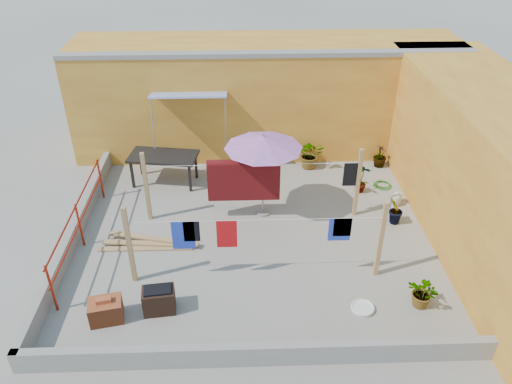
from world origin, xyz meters
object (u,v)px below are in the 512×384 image
Objects in this scene: patio_umbrella at (263,143)px; plant_back_a at (310,154)px; green_hose at (382,185)px; brick_stack at (106,310)px; brazier at (159,300)px; white_basin at (363,308)px; water_jug_a at (397,198)px; outdoor_table at (163,158)px; water_jug_b at (395,201)px.

patio_umbrella is 2.73× the size of plant_back_a.
plant_back_a reaches higher than green_hose.
brick_stack is 0.98m from brazier.
water_jug_a reaches higher than white_basin.
green_hose is 0.56× the size of plant_back_a.
brazier is (0.45, -4.77, -0.49)m from outdoor_table.
patio_umbrella is at bearing -31.75° from outdoor_table.
water_jug_b is at bearing 32.02° from brazier.
brazier is at bearing -123.75° from patio_umbrella.
patio_umbrella is at bearing -173.79° from water_jug_a.
water_jug_b is (-0.11, -0.14, 0.01)m from water_jug_a.
brick_stack is 2.07× the size of water_jug_b.
green_hose is at bearing 93.09° from water_jug_b.
outdoor_table is at bearing 148.25° from patio_umbrella.
patio_umbrella is at bearing 47.63° from brick_stack.
plant_back_a is at bearing 132.53° from water_jug_b.
patio_umbrella is 4.18m from brazier.
outdoor_table is 6.59m from white_basin.
outdoor_table is at bearing 84.16° from brick_stack.
brazier is 1.42× the size of white_basin.
brick_stack is 1.06× the size of brazier.
green_hose is at bearing 20.06° from patio_umbrella.
patio_umbrella is 6.98× the size of water_jug_b.
outdoor_table is 3.98× the size of green_hose.
water_jug_a is at bearing 32.52° from brazier.
brick_stack reaches higher than water_jug_a.
brick_stack is at bearing -128.62° from plant_back_a.
outdoor_table reaches higher than white_basin.
green_hose is at bearing -30.82° from plant_back_a.
water_jug_b reaches higher than water_jug_a.
white_basin reaches higher than green_hose.
white_basin is 0.54× the size of plant_back_a.
green_hose is at bearing 71.38° from white_basin.
plant_back_a is at bearing 57.72° from patio_umbrella.
white_basin is at bearing 0.89° from brick_stack.
outdoor_table is at bearing 176.15° from green_hose.
brazier reaches higher than green_hose.
outdoor_table is 5.92m from green_hose.
brick_stack reaches higher than water_jug_b.
brick_stack is at bearing -150.60° from water_jug_b.
outdoor_table reaches higher than water_jug_b.
brazier is 6.54m from plant_back_a.
brick_stack is at bearing -144.28° from green_hose.
white_basin is at bearing -114.56° from water_jug_a.
plant_back_a reaches higher than brick_stack.
plant_back_a reaches higher than white_basin.
water_jug_a reaches higher than green_hose.
brazier is at bearing 11.93° from brick_stack.
patio_umbrella is at bearing 118.12° from white_basin.
water_jug_b is (1.57, 3.54, 0.10)m from white_basin.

